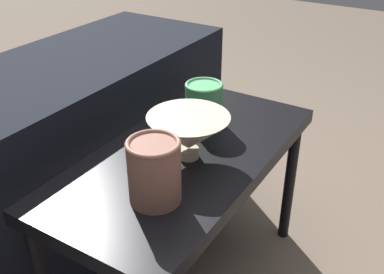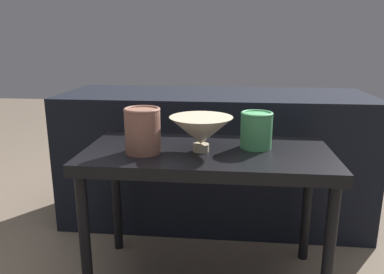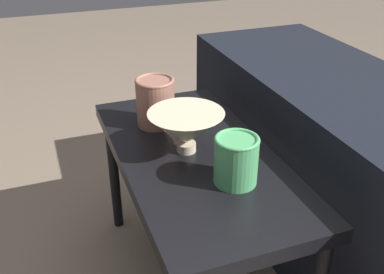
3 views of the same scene
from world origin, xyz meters
TOP-DOWN VIEW (x-y plane):
  - table at (0.00, 0.00)m, footprint 0.84×0.41m
  - couch_backdrop at (0.00, 0.52)m, footprint 1.42×0.50m
  - bowl at (-0.02, -0.02)m, footprint 0.21×0.21m
  - vase_textured_left at (-0.21, -0.05)m, footprint 0.12×0.12m
  - vase_colorful_right at (0.17, 0.04)m, footprint 0.11×0.11m

SIDE VIEW (x-z plane):
  - couch_backdrop at x=0.00m, z-range 0.00..0.62m
  - table at x=0.00m, z-range 0.19..0.69m
  - vase_colorful_right at x=0.17m, z-range 0.50..0.63m
  - bowl at x=-0.02m, z-range 0.51..0.63m
  - vase_textured_left at x=-0.21m, z-range 0.50..0.65m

